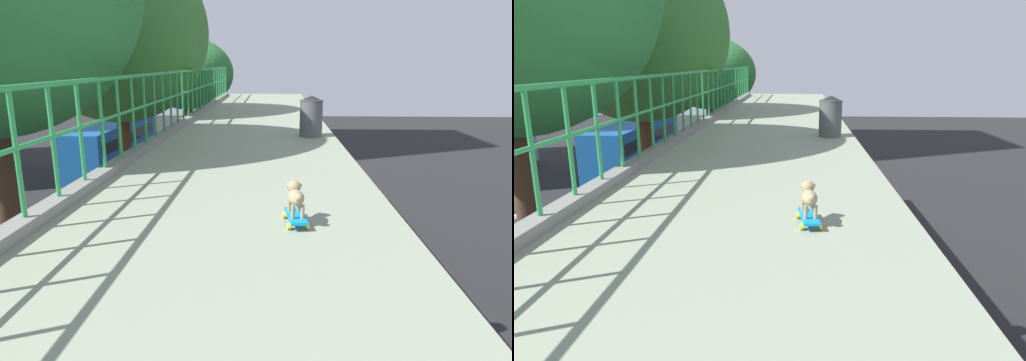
% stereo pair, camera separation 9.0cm
% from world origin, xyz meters
% --- Properties ---
extents(overpass_deck, '(3.37, 37.28, 0.43)m').
position_xyz_m(overpass_deck, '(1.39, -0.00, 5.48)').
color(overpass_deck, gray).
rests_on(overpass_deck, bridge_pier).
extents(car_yellow_cab_fifth, '(1.95, 4.20, 1.42)m').
position_xyz_m(car_yellow_cab_fifth, '(-5.56, 9.94, 0.61)').
color(car_yellow_cab_fifth, yellow).
rests_on(car_yellow_cab_fifth, ground).
extents(car_red_taxi_sixth, '(1.98, 4.60, 1.52)m').
position_xyz_m(car_red_taxi_sixth, '(-8.62, 12.74, 0.65)').
color(car_red_taxi_sixth, red).
rests_on(car_red_taxi_sixth, ground).
extents(car_white_seventh, '(1.93, 4.10, 1.43)m').
position_xyz_m(car_white_seventh, '(-5.39, 15.37, 0.68)').
color(car_white_seventh, silver).
rests_on(car_white_seventh, ground).
extents(city_bus, '(2.76, 11.82, 3.21)m').
position_xyz_m(city_bus, '(-9.04, 27.30, 1.83)').
color(city_bus, '#134C8C').
rests_on(city_bus, ground).
extents(roadside_tree_far, '(5.03, 5.03, 10.31)m').
position_xyz_m(roadside_tree_far, '(-2.47, 10.23, 7.84)').
color(roadside_tree_far, brown).
rests_on(roadside_tree_far, ground).
extents(roadside_tree_farthest, '(5.18, 5.18, 8.49)m').
position_xyz_m(roadside_tree_farthest, '(-3.02, 23.15, 6.46)').
color(roadside_tree_farthest, '#503C27').
rests_on(roadside_tree_farthest, ground).
extents(toy_skateboard, '(0.23, 0.47, 0.09)m').
position_xyz_m(toy_skateboard, '(2.07, 1.20, 5.76)').
color(toy_skateboard, '#0D8BD4').
rests_on(toy_skateboard, overpass_deck).
extents(small_dog, '(0.17, 0.37, 0.29)m').
position_xyz_m(small_dog, '(2.07, 1.23, 5.95)').
color(small_dog, '#9C8C66').
rests_on(small_dog, toy_skateboard).
extents(litter_bin, '(0.45, 0.45, 0.79)m').
position_xyz_m(litter_bin, '(2.58, 6.21, 6.10)').
color(litter_bin, '#535559').
rests_on(litter_bin, overpass_deck).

